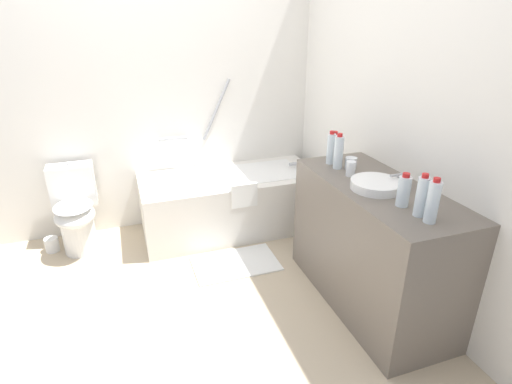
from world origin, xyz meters
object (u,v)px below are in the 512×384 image
object	(u,v)px
water_bottle_3	(331,148)
water_bottle_5	(433,202)
sink_basin	(376,185)
bathtub	(231,200)
water_bottle_2	(334,147)
drinking_glass_0	(351,169)
toilet_paper_roll	(52,245)
water_bottle_0	(422,196)
drinking_glass_1	(351,163)
water_bottle_1	(339,152)
toilet	(75,211)
water_bottle_4	(404,191)
bath_mat	(236,263)
sink_faucet	(402,180)

from	to	relation	value
water_bottle_3	water_bottle_5	world-z (taller)	water_bottle_5
sink_basin	bathtub	bearing A→B (deg)	112.17
sink_basin	water_bottle_2	size ratio (longest dim) A/B	1.42
bathtub	water_bottle_2	size ratio (longest dim) A/B	7.26
drinking_glass_0	water_bottle_5	bearing A→B (deg)	-87.25
water_bottle_3	toilet_paper_roll	size ratio (longest dim) A/B	1.97
water_bottle_5	drinking_glass_0	bearing A→B (deg)	92.75
water_bottle_5	sink_basin	bearing A→B (deg)	90.59
bathtub	water_bottle_2	distance (m)	1.18
water_bottle_0	water_bottle_5	distance (m)	0.08
water_bottle_5	drinking_glass_1	world-z (taller)	water_bottle_5
water_bottle_1	water_bottle_5	world-z (taller)	water_bottle_1
toilet	water_bottle_1	distance (m)	2.16
water_bottle_3	water_bottle_5	bearing A→B (deg)	-87.50
sink_basin	water_bottle_2	bearing A→B (deg)	87.98
bathtub	water_bottle_4	bearing A→B (deg)	-71.12
bath_mat	toilet_paper_roll	size ratio (longest dim) A/B	5.53
water_bottle_2	bathtub	bearing A→B (deg)	125.77
water_bottle_2	water_bottle_4	distance (m)	0.80
water_bottle_4	toilet_paper_roll	world-z (taller)	water_bottle_4
sink_basin	toilet_paper_roll	world-z (taller)	sink_basin
drinking_glass_1	water_bottle_1	bearing A→B (deg)	151.67
toilet	bath_mat	distance (m)	1.39
toilet	water_bottle_5	size ratio (longest dim) A/B	2.96
drinking_glass_0	toilet	bearing A→B (deg)	147.36
water_bottle_1	water_bottle_2	size ratio (longest dim) A/B	1.13
water_bottle_2	water_bottle_3	bearing A→B (deg)	-138.14
toilet	drinking_glass_1	xyz separation A→B (m)	(1.89, -1.05, 0.54)
sink_faucet	water_bottle_4	size ratio (longest dim) A/B	0.80
water_bottle_0	water_bottle_4	size ratio (longest dim) A/B	1.23
sink_basin	drinking_glass_0	distance (m)	0.25
water_bottle_0	water_bottle_4	world-z (taller)	water_bottle_0
toilet	water_bottle_2	distance (m)	2.14
water_bottle_0	toilet_paper_roll	distance (m)	2.90
water_bottle_2	sink_faucet	bearing A→B (deg)	-73.54
sink_faucet	water_bottle_1	xyz separation A→B (m)	(-0.22, 0.40, 0.08)
water_bottle_4	drinking_glass_0	bearing A→B (deg)	93.05
water_bottle_1	toilet_paper_roll	bearing A→B (deg)	153.13
water_bottle_0	drinking_glass_1	distance (m)	0.74
water_bottle_1	drinking_glass_0	world-z (taller)	water_bottle_1
toilet	drinking_glass_0	distance (m)	2.23
toilet	water_bottle_0	size ratio (longest dim) A/B	3.03
drinking_glass_1	toilet_paper_roll	bearing A→B (deg)	153.07
water_bottle_4	bath_mat	size ratio (longest dim) A/B	0.29
toilet	water_bottle_5	distance (m)	2.70
water_bottle_3	bath_mat	bearing A→B (deg)	160.01
water_bottle_2	water_bottle_5	world-z (taller)	water_bottle_5
water_bottle_1	drinking_glass_1	bearing A→B (deg)	-28.33
water_bottle_1	water_bottle_4	xyz separation A→B (m)	(0.03, -0.65, -0.03)
water_bottle_1	bath_mat	world-z (taller)	water_bottle_1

